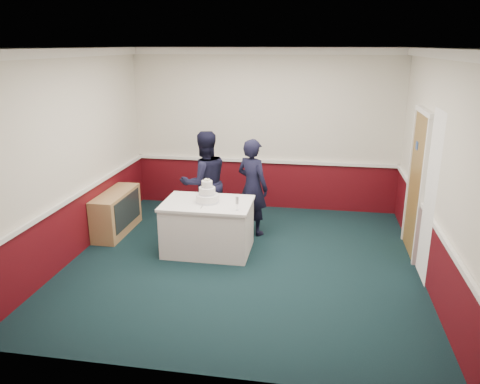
% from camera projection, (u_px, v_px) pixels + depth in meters
% --- Properties ---
extents(ground, '(5.00, 5.00, 0.00)m').
position_uv_depth(ground, '(243.00, 262.00, 6.85)').
color(ground, black).
rests_on(ground, ground).
extents(room_shell, '(5.00, 5.00, 3.00)m').
position_uv_depth(room_shell, '(255.00, 121.00, 6.82)').
color(room_shell, silver).
rests_on(room_shell, ground).
extents(sideboard, '(0.41, 1.20, 0.70)m').
position_uv_depth(sideboard, '(117.00, 212.00, 7.83)').
color(sideboard, '#A88051').
rests_on(sideboard, ground).
extents(cake_table, '(1.32, 0.92, 0.79)m').
position_uv_depth(cake_table, '(208.00, 226.00, 7.10)').
color(cake_table, white).
rests_on(cake_table, ground).
extents(wedding_cake, '(0.35, 0.35, 0.36)m').
position_uv_depth(wedding_cake, '(207.00, 195.00, 6.95)').
color(wedding_cake, white).
rests_on(wedding_cake, cake_table).
extents(cake_knife, '(0.02, 0.22, 0.00)m').
position_uv_depth(cake_knife, '(202.00, 206.00, 6.80)').
color(cake_knife, silver).
rests_on(cake_knife, cake_table).
extents(champagne_flute, '(0.05, 0.05, 0.21)m').
position_uv_depth(champagne_flute, '(237.00, 201.00, 6.60)').
color(champagne_flute, silver).
rests_on(champagne_flute, cake_table).
extents(person_man, '(1.05, 0.99, 1.72)m').
position_uv_depth(person_man, '(205.00, 182.00, 7.74)').
color(person_man, black).
rests_on(person_man, ground).
extents(person_woman, '(0.70, 0.63, 1.61)m').
position_uv_depth(person_woman, '(252.00, 187.00, 7.67)').
color(person_woman, black).
rests_on(person_woman, ground).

